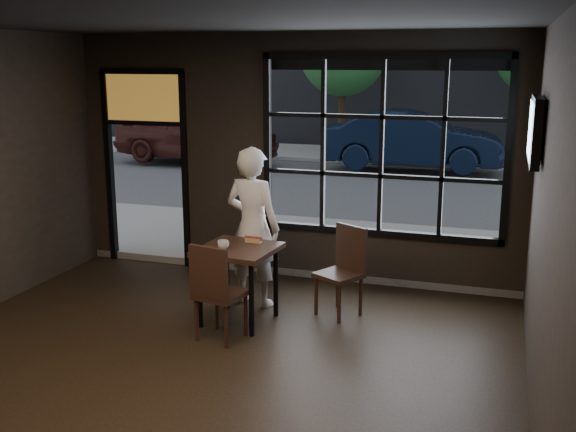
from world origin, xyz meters
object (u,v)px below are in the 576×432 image
(man, at_px, (253,227))
(navy_car, at_px, (413,140))
(cafe_table, at_px, (239,284))
(chair_near, at_px, (221,291))

(man, bearing_deg, navy_car, -82.05)
(cafe_table, height_order, navy_car, navy_car)
(chair_near, distance_m, man, 1.15)
(man, height_order, navy_car, man)
(navy_car, bearing_deg, chair_near, 174.40)
(navy_car, bearing_deg, cafe_table, 174.30)
(cafe_table, bearing_deg, navy_car, 92.80)
(chair_near, relative_size, navy_car, 0.23)
(chair_near, bearing_deg, navy_car, -81.04)
(chair_near, bearing_deg, man, -76.27)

